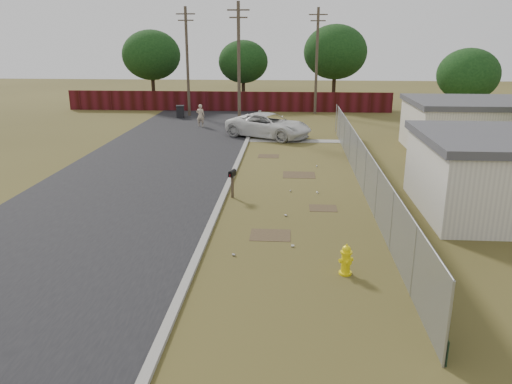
# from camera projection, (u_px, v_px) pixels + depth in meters

# --- Properties ---
(ground) EXTENTS (120.00, 120.00, 0.00)m
(ground) POSITION_uv_depth(u_px,v_px,m) (293.00, 193.00, 22.05)
(ground) COLOR brown
(ground) RESTS_ON ground
(street) EXTENTS (15.10, 60.00, 0.12)m
(street) POSITION_uv_depth(u_px,v_px,m) (181.00, 151.00, 30.15)
(street) COLOR black
(street) RESTS_ON ground
(chainlink_fence) EXTENTS (0.10, 27.06, 2.02)m
(chainlink_fence) POSITION_uv_depth(u_px,v_px,m) (362.00, 171.00, 22.58)
(chainlink_fence) COLOR #989BA0
(chainlink_fence) RESTS_ON ground
(privacy_fence) EXTENTS (30.00, 0.12, 1.80)m
(privacy_fence) POSITION_uv_depth(u_px,v_px,m) (228.00, 101.00, 45.98)
(privacy_fence) COLOR #4B1017
(privacy_fence) RESTS_ON ground
(utility_poles) EXTENTS (12.60, 8.24, 9.00)m
(utility_poles) POSITION_uv_depth(u_px,v_px,m) (249.00, 61.00, 40.57)
(utility_poles) COLOR brown
(utility_poles) RESTS_ON ground
(houses) EXTENTS (9.30, 17.24, 3.10)m
(houses) POSITION_uv_depth(u_px,v_px,m) (496.00, 147.00, 23.93)
(houses) COLOR beige
(houses) RESTS_ON ground
(horizon_trees) EXTENTS (33.32, 31.94, 7.78)m
(horizon_trees) POSITION_uv_depth(u_px,v_px,m) (303.00, 61.00, 43.05)
(horizon_trees) COLOR #372618
(horizon_trees) RESTS_ON ground
(fire_hydrant) EXTENTS (0.48, 0.48, 0.94)m
(fire_hydrant) POSITION_uv_depth(u_px,v_px,m) (346.00, 260.00, 14.38)
(fire_hydrant) COLOR yellow
(fire_hydrant) RESTS_ON ground
(mailbox) EXTENTS (0.30, 0.53, 1.22)m
(mailbox) POSITION_uv_depth(u_px,v_px,m) (232.00, 176.00, 21.12)
(mailbox) COLOR #4E3F2D
(mailbox) RESTS_ON ground
(pickup_truck) EXTENTS (6.48, 5.15, 1.64)m
(pickup_truck) POSITION_uv_depth(u_px,v_px,m) (269.00, 125.00, 33.98)
(pickup_truck) COLOR silver
(pickup_truck) RESTS_ON ground
(pedestrian) EXTENTS (0.65, 0.45, 1.71)m
(pedestrian) POSITION_uv_depth(u_px,v_px,m) (201.00, 115.00, 38.02)
(pedestrian) COLOR #C5AD90
(pedestrian) RESTS_ON ground
(trash_bin) EXTENTS (0.78, 0.78, 1.05)m
(trash_bin) POSITION_uv_depth(u_px,v_px,m) (180.00, 111.00, 42.26)
(trash_bin) COLOR black
(trash_bin) RESTS_ON ground
(scattered_litter) EXTENTS (3.24, 11.65, 0.07)m
(scattered_litter) POSITION_uv_depth(u_px,v_px,m) (293.00, 205.00, 20.31)
(scattered_litter) COLOR silver
(scattered_litter) RESTS_ON ground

